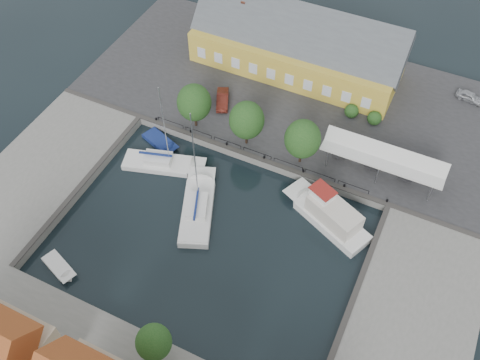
{
  "coord_description": "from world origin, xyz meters",
  "views": [
    {
      "loc": [
        16.65,
        -28.78,
        48.83
      ],
      "look_at": [
        0.0,
        6.0,
        1.5
      ],
      "focal_mm": 40.0,
      "sensor_mm": 36.0,
      "label": 1
    }
  ],
  "objects_px": {
    "warehouse": "(294,44)",
    "center_sailboat": "(198,209)",
    "launch_nw": "(160,142)",
    "car_silver": "(470,97)",
    "car_red": "(223,99)",
    "west_boat_a": "(162,164)",
    "launch_sw": "(59,268)",
    "tent_canopy": "(384,157)",
    "trawler": "(329,216)"
  },
  "relations": [
    {
      "from": "warehouse",
      "to": "center_sailboat",
      "type": "bearing_deg",
      "value": -90.59
    },
    {
      "from": "west_boat_a",
      "to": "launch_sw",
      "type": "bearing_deg",
      "value": -98.18
    },
    {
      "from": "launch_nw",
      "to": "car_silver",
      "type": "bearing_deg",
      "value": 35.12
    },
    {
      "from": "center_sailboat",
      "to": "trawler",
      "type": "bearing_deg",
      "value": 19.85
    },
    {
      "from": "trawler",
      "to": "west_boat_a",
      "type": "distance_m",
      "value": 20.83
    },
    {
      "from": "center_sailboat",
      "to": "car_red",
      "type": "bearing_deg",
      "value": 107.13
    },
    {
      "from": "tent_canopy",
      "to": "trawler",
      "type": "relative_size",
      "value": 1.26
    },
    {
      "from": "trawler",
      "to": "west_boat_a",
      "type": "bearing_deg",
      "value": -177.51
    },
    {
      "from": "car_red",
      "to": "trawler",
      "type": "xyz_separation_m",
      "value": [
        18.65,
        -11.07,
        -0.68
      ]
    },
    {
      "from": "center_sailboat",
      "to": "west_boat_a",
      "type": "height_order",
      "value": "center_sailboat"
    },
    {
      "from": "car_silver",
      "to": "launch_nw",
      "type": "height_order",
      "value": "car_silver"
    },
    {
      "from": "car_red",
      "to": "launch_sw",
      "type": "bearing_deg",
      "value": -123.28
    },
    {
      "from": "car_silver",
      "to": "center_sailboat",
      "type": "height_order",
      "value": "center_sailboat"
    },
    {
      "from": "car_silver",
      "to": "launch_nw",
      "type": "bearing_deg",
      "value": 135.57
    },
    {
      "from": "warehouse",
      "to": "car_red",
      "type": "bearing_deg",
      "value": -114.8
    },
    {
      "from": "launch_sw",
      "to": "warehouse",
      "type": "bearing_deg",
      "value": 76.28
    },
    {
      "from": "warehouse",
      "to": "west_boat_a",
      "type": "xyz_separation_m",
      "value": [
        -7.37,
        -23.27,
        -4.16
      ]
    },
    {
      "from": "warehouse",
      "to": "west_boat_a",
      "type": "bearing_deg",
      "value": -107.56
    },
    {
      "from": "car_silver",
      "to": "center_sailboat",
      "type": "xyz_separation_m",
      "value": [
        -23.97,
        -30.56,
        -1.24
      ]
    },
    {
      "from": "tent_canopy",
      "to": "trawler",
      "type": "bearing_deg",
      "value": -110.41
    },
    {
      "from": "trawler",
      "to": "car_silver",
      "type": "bearing_deg",
      "value": 68.17
    },
    {
      "from": "warehouse",
      "to": "launch_nw",
      "type": "relative_size",
      "value": 5.3
    },
    {
      "from": "warehouse",
      "to": "car_silver",
      "type": "bearing_deg",
      "value": 7.8
    },
    {
      "from": "warehouse",
      "to": "tent_canopy",
      "type": "xyz_separation_m",
      "value": [
        16.6,
        -13.86,
        -0.74
      ]
    },
    {
      "from": "center_sailboat",
      "to": "launch_nw",
      "type": "distance_m",
      "value": 11.73
    },
    {
      "from": "launch_sw",
      "to": "launch_nw",
      "type": "xyz_separation_m",
      "value": [
        0.23,
        19.9,
        -0.0
      ]
    },
    {
      "from": "car_red",
      "to": "launch_nw",
      "type": "relative_size",
      "value": 0.79
    },
    {
      "from": "launch_nw",
      "to": "west_boat_a",
      "type": "bearing_deg",
      "value": -55.3
    },
    {
      "from": "launch_sw",
      "to": "tent_canopy",
      "type": "bearing_deg",
      "value": 44.78
    },
    {
      "from": "tent_canopy",
      "to": "launch_sw",
      "type": "distance_m",
      "value": 37.33
    },
    {
      "from": "tent_canopy",
      "to": "center_sailboat",
      "type": "bearing_deg",
      "value": -141.43
    },
    {
      "from": "car_silver",
      "to": "launch_sw",
      "type": "distance_m",
      "value": 54.73
    },
    {
      "from": "launch_sw",
      "to": "launch_nw",
      "type": "relative_size",
      "value": 0.85
    },
    {
      "from": "car_silver",
      "to": "car_red",
      "type": "relative_size",
      "value": 0.84
    },
    {
      "from": "launch_sw",
      "to": "trawler",
      "type": "bearing_deg",
      "value": 37.28
    },
    {
      "from": "warehouse",
      "to": "car_red",
      "type": "relative_size",
      "value": 6.74
    },
    {
      "from": "car_silver",
      "to": "car_red",
      "type": "distance_m",
      "value": 32.36
    },
    {
      "from": "car_red",
      "to": "west_boat_a",
      "type": "distance_m",
      "value": 12.25
    },
    {
      "from": "warehouse",
      "to": "trawler",
      "type": "bearing_deg",
      "value": -59.01
    },
    {
      "from": "car_red",
      "to": "launch_sw",
      "type": "height_order",
      "value": "car_red"
    },
    {
      "from": "trawler",
      "to": "west_boat_a",
      "type": "xyz_separation_m",
      "value": [
        -20.8,
        -0.91,
        -0.75
      ]
    },
    {
      "from": "car_silver",
      "to": "launch_sw",
      "type": "xyz_separation_m",
      "value": [
        -33.47,
        -43.28,
        -1.52
      ]
    },
    {
      "from": "car_red",
      "to": "launch_nw",
      "type": "xyz_separation_m",
      "value": [
        -4.32,
        -8.83,
        -1.61
      ]
    },
    {
      "from": "trawler",
      "to": "launch_nw",
      "type": "height_order",
      "value": "trawler"
    },
    {
      "from": "warehouse",
      "to": "launch_sw",
      "type": "xyz_separation_m",
      "value": [
        -9.78,
        -40.03,
        -4.34
      ]
    },
    {
      "from": "car_silver",
      "to": "west_boat_a",
      "type": "xyz_separation_m",
      "value": [
        -31.06,
        -26.52,
        -1.34
      ]
    },
    {
      "from": "tent_canopy",
      "to": "launch_nw",
      "type": "xyz_separation_m",
      "value": [
        -26.14,
        -6.27,
        -3.59
      ]
    },
    {
      "from": "warehouse",
      "to": "center_sailboat",
      "type": "distance_m",
      "value": 27.62
    },
    {
      "from": "car_silver",
      "to": "launch_sw",
      "type": "bearing_deg",
      "value": 152.74
    },
    {
      "from": "launch_nw",
      "to": "center_sailboat",
      "type": "bearing_deg",
      "value": -37.81
    }
  ]
}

